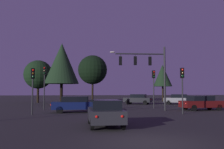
% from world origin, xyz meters
% --- Properties ---
extents(ground_plane, '(168.00, 168.00, 0.00)m').
position_xyz_m(ground_plane, '(0.00, 24.50, 0.00)').
color(ground_plane, '#262326').
rests_on(ground_plane, ground).
extents(traffic_signal_mast_arm, '(5.85, 0.62, 6.66)m').
position_xyz_m(traffic_signal_mast_arm, '(4.46, 15.82, 4.55)').
color(traffic_signal_mast_arm, '#232326').
rests_on(traffic_signal_mast_arm, ground).
extents(traffic_light_corner_left, '(0.31, 0.36, 4.70)m').
position_xyz_m(traffic_light_corner_left, '(-6.32, 18.80, 3.31)').
color(traffic_light_corner_left, '#232326').
rests_on(traffic_light_corner_left, ground).
extents(traffic_light_corner_right, '(0.32, 0.36, 4.06)m').
position_xyz_m(traffic_light_corner_right, '(6.38, 11.52, 2.89)').
color(traffic_light_corner_right, '#232326').
rests_on(traffic_light_corner_right, ground).
extents(traffic_light_median, '(0.35, 0.38, 4.43)m').
position_xyz_m(traffic_light_median, '(6.14, 19.02, 3.14)').
color(traffic_light_median, '#232326').
rests_on(traffic_light_median, ground).
extents(traffic_light_far_side, '(0.36, 0.38, 3.96)m').
position_xyz_m(traffic_light_far_side, '(-6.56, 12.56, 2.82)').
color(traffic_light_far_side, '#232326').
rests_on(traffic_light_far_side, ground).
extents(car_nearside_lane, '(1.88, 4.25, 1.52)m').
position_xyz_m(car_nearside_lane, '(-1.26, 4.90, 0.80)').
color(car_nearside_lane, '#232328').
rests_on(car_nearside_lane, ground).
extents(car_crossing_left, '(4.69, 2.28, 1.52)m').
position_xyz_m(car_crossing_left, '(10.17, 15.41, 0.80)').
color(car_crossing_left, '#4C0F0F').
rests_on(car_crossing_left, ground).
extents(car_crossing_right, '(4.69, 1.97, 1.52)m').
position_xyz_m(car_crossing_right, '(-2.91, 14.62, 0.80)').
color(car_crossing_right, '#0F1947').
rests_on(car_crossing_right, ground).
extents(car_far_lane, '(4.46, 3.47, 1.52)m').
position_xyz_m(car_far_lane, '(6.45, 28.03, 0.79)').
color(car_far_lane, black).
rests_on(car_far_lane, ground).
extents(car_parked_lot, '(4.49, 3.53, 1.52)m').
position_xyz_m(car_parked_lot, '(12.36, 26.60, 0.79)').
color(car_parked_lot, gray).
rests_on(car_parked_lot, ground).
extents(tree_behind_sign, '(5.12, 5.12, 9.14)m').
position_xyz_m(tree_behind_sign, '(-4.99, 28.46, 6.10)').
color(tree_behind_sign, black).
rests_on(tree_behind_sign, ground).
extents(tree_left_far, '(4.92, 4.92, 7.31)m').
position_xyz_m(tree_left_far, '(-9.30, 35.29, 4.84)').
color(tree_left_far, black).
rests_on(tree_left_far, ground).
extents(tree_center_horizon, '(3.69, 3.69, 7.19)m').
position_xyz_m(tree_center_horizon, '(14.10, 38.33, 5.03)').
color(tree_center_horizon, black).
rests_on(tree_center_horizon, ground).
extents(tree_right_cluster, '(5.50, 5.50, 8.75)m').
position_xyz_m(tree_right_cluster, '(0.26, 38.08, 5.99)').
color(tree_right_cluster, black).
rests_on(tree_right_cluster, ground).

